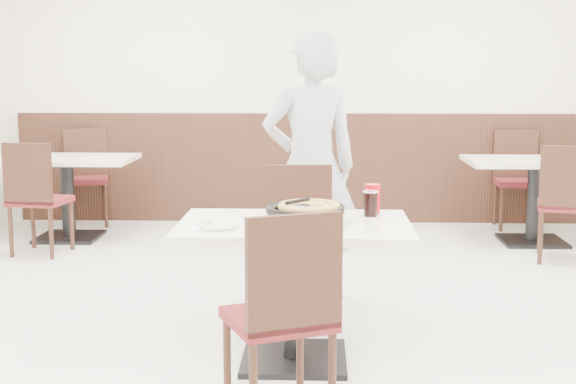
{
  "coord_description": "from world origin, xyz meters",
  "views": [
    {
      "loc": [
        0.09,
        -4.55,
        1.53
      ],
      "look_at": [
        -0.07,
        -0.3,
        0.88
      ],
      "focal_mm": 50.0,
      "sensor_mm": 36.0,
      "label": 1
    }
  ],
  "objects_px": {
    "pizza_pan": "(305,215)",
    "bg_chair_left_far": "(86,178)",
    "diner_person": "(310,167)",
    "side_plate": "(218,226)",
    "bg_chair_right_near": "(565,203)",
    "main_table": "(294,293)",
    "bg_table_left": "(68,198)",
    "red_cup": "(372,199)",
    "cola_glass": "(371,204)",
    "chair_far": "(299,247)",
    "chair_near": "(278,314)",
    "bg_chair_right_far": "(518,180)",
    "bg_table_right": "(534,201)",
    "bg_chair_left_near": "(40,198)",
    "pizza": "(309,210)"
  },
  "relations": [
    {
      "from": "pizza_pan",
      "to": "bg_chair_left_far",
      "type": "xyz_separation_m",
      "value": [
        -2.23,
        3.7,
        -0.32
      ]
    },
    {
      "from": "diner_person",
      "to": "bg_chair_left_far",
      "type": "xyz_separation_m",
      "value": [
        -2.24,
        2.5,
        -0.42
      ]
    },
    {
      "from": "pizza_pan",
      "to": "bg_chair_left_far",
      "type": "relative_size",
      "value": 0.4
    },
    {
      "from": "side_plate",
      "to": "bg_chair_right_near",
      "type": "height_order",
      "value": "bg_chair_right_near"
    },
    {
      "from": "main_table",
      "to": "side_plate",
      "type": "xyz_separation_m",
      "value": [
        -0.38,
        -0.16,
        0.38
      ]
    },
    {
      "from": "bg_table_left",
      "to": "diner_person",
      "type": "bearing_deg",
      "value": -39.58
    },
    {
      "from": "red_cup",
      "to": "cola_glass",
      "type": "bearing_deg",
      "value": -99.19
    },
    {
      "from": "chair_far",
      "to": "chair_near",
      "type": "bearing_deg",
      "value": 83.92
    },
    {
      "from": "side_plate",
      "to": "bg_table_left",
      "type": "relative_size",
      "value": 0.16
    },
    {
      "from": "bg_table_left",
      "to": "bg_chair_right_far",
      "type": "bearing_deg",
      "value": 8.65
    },
    {
      "from": "main_table",
      "to": "bg_table_right",
      "type": "height_order",
      "value": "same"
    },
    {
      "from": "main_table",
      "to": "diner_person",
      "type": "relative_size",
      "value": 0.67
    },
    {
      "from": "cola_glass",
      "to": "bg_chair_left_near",
      "type": "relative_size",
      "value": 0.14
    },
    {
      "from": "chair_near",
      "to": "pizza_pan",
      "type": "xyz_separation_m",
      "value": [
        0.11,
        0.69,
        0.32
      ]
    },
    {
      "from": "bg_table_left",
      "to": "bg_chair_left_far",
      "type": "xyz_separation_m",
      "value": [
        -0.02,
        0.66,
        0.1
      ]
    },
    {
      "from": "bg_table_right",
      "to": "chair_far",
      "type": "bearing_deg",
      "value": -130.58
    },
    {
      "from": "diner_person",
      "to": "bg_table_right",
      "type": "height_order",
      "value": "diner_person"
    },
    {
      "from": "chair_near",
      "to": "bg_table_right",
      "type": "height_order",
      "value": "chair_near"
    },
    {
      "from": "main_table",
      "to": "bg_table_left",
      "type": "xyz_separation_m",
      "value": [
        -2.15,
        3.04,
        0.0
      ]
    },
    {
      "from": "main_table",
      "to": "bg_chair_left_near",
      "type": "xyz_separation_m",
      "value": [
        -2.19,
        2.43,
        0.1
      ]
    },
    {
      "from": "pizza_pan",
      "to": "side_plate",
      "type": "relative_size",
      "value": 2.02
    },
    {
      "from": "chair_far",
      "to": "cola_glass",
      "type": "distance_m",
      "value": 0.7
    },
    {
      "from": "pizza_pan",
      "to": "red_cup",
      "type": "distance_m",
      "value": 0.47
    },
    {
      "from": "chair_near",
      "to": "bg_chair_left_near",
      "type": "xyz_separation_m",
      "value": [
        -2.14,
        3.12,
        0.0
      ]
    },
    {
      "from": "pizza",
      "to": "bg_chair_left_near",
      "type": "bearing_deg",
      "value": 133.39
    },
    {
      "from": "side_plate",
      "to": "bg_chair_left_near",
      "type": "height_order",
      "value": "bg_chair_left_near"
    },
    {
      "from": "bg_chair_left_near",
      "to": "bg_chair_left_far",
      "type": "height_order",
      "value": "same"
    },
    {
      "from": "pizza_pan",
      "to": "bg_chair_left_near",
      "type": "distance_m",
      "value": 3.33
    },
    {
      "from": "bg_chair_right_near",
      "to": "bg_table_right",
      "type": "bearing_deg",
      "value": 110.03
    },
    {
      "from": "chair_near",
      "to": "bg_chair_right_near",
      "type": "bearing_deg",
      "value": 30.65
    },
    {
      "from": "pizza_pan",
      "to": "bg_chair_right_near",
      "type": "relative_size",
      "value": 0.4
    },
    {
      "from": "main_table",
      "to": "bg_chair_right_near",
      "type": "bearing_deg",
      "value": 48.0
    },
    {
      "from": "pizza_pan",
      "to": "diner_person",
      "type": "bearing_deg",
      "value": 89.27
    },
    {
      "from": "chair_far",
      "to": "diner_person",
      "type": "distance_m",
      "value": 0.69
    },
    {
      "from": "diner_person",
      "to": "bg_table_left",
      "type": "bearing_deg",
      "value": -56.32
    },
    {
      "from": "main_table",
      "to": "bg_chair_right_near",
      "type": "distance_m",
      "value": 3.15
    },
    {
      "from": "bg_table_left",
      "to": "bg_chair_left_far",
      "type": "height_order",
      "value": "bg_chair_left_far"
    },
    {
      "from": "diner_person",
      "to": "bg_chair_right_near",
      "type": "height_order",
      "value": "diner_person"
    },
    {
      "from": "bg_chair_left_near",
      "to": "bg_chair_left_far",
      "type": "relative_size",
      "value": 1.0
    },
    {
      "from": "pizza_pan",
      "to": "cola_glass",
      "type": "bearing_deg",
      "value": 29.03
    },
    {
      "from": "bg_chair_left_near",
      "to": "bg_chair_right_far",
      "type": "distance_m",
      "value": 4.43
    },
    {
      "from": "pizza",
      "to": "bg_chair_left_near",
      "type": "height_order",
      "value": "bg_chair_left_near"
    },
    {
      "from": "bg_chair_right_far",
      "to": "side_plate",
      "type": "bearing_deg",
      "value": 60.4
    },
    {
      "from": "red_cup",
      "to": "diner_person",
      "type": "distance_m",
      "value": 0.98
    },
    {
      "from": "main_table",
      "to": "cola_glass",
      "type": "bearing_deg",
      "value": 25.12
    },
    {
      "from": "chair_near",
      "to": "bg_table_right",
      "type": "relative_size",
      "value": 0.79
    },
    {
      "from": "bg_chair_left_far",
      "to": "bg_chair_right_far",
      "type": "bearing_deg",
      "value": 164.43
    },
    {
      "from": "bg_chair_left_far",
      "to": "bg_table_right",
      "type": "distance_m",
      "value": 4.27
    },
    {
      "from": "cola_glass",
      "to": "bg_chair_right_near",
      "type": "distance_m",
      "value": 2.76
    },
    {
      "from": "side_plate",
      "to": "chair_far",
      "type": "bearing_deg",
      "value": 64.47
    }
  ]
}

